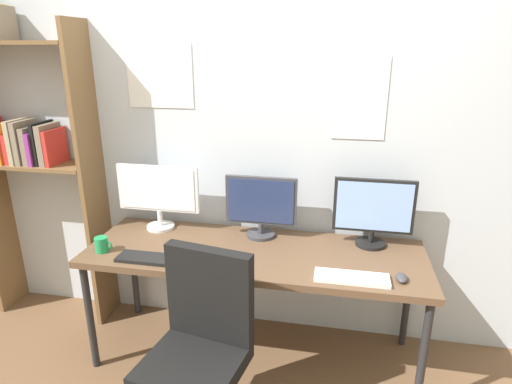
% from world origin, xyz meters
% --- Properties ---
extents(wall_back, '(4.40, 0.11, 2.60)m').
position_xyz_m(wall_back, '(-0.00, 1.02, 1.30)').
color(wall_back, silver).
rests_on(wall_back, ground_plane).
extents(desk, '(2.00, 0.68, 0.74)m').
position_xyz_m(desk, '(0.00, 0.60, 0.69)').
color(desk, brown).
rests_on(desk, ground_plane).
extents(bookshelf, '(0.83, 0.28, 2.17)m').
position_xyz_m(bookshelf, '(-1.61, 0.83, 1.30)').
color(bookshelf, brown).
rests_on(bookshelf, ground_plane).
extents(office_chair, '(0.52, 0.52, 0.99)m').
position_xyz_m(office_chair, '(-0.14, -0.05, 0.40)').
color(office_chair, '#2D2D33').
rests_on(office_chair, ground_plane).
extents(monitor_left, '(0.54, 0.18, 0.43)m').
position_xyz_m(monitor_left, '(-0.68, 0.81, 0.99)').
color(monitor_left, silver).
rests_on(monitor_left, desk).
extents(monitor_center, '(0.45, 0.18, 0.39)m').
position_xyz_m(monitor_center, '(0.00, 0.81, 0.95)').
color(monitor_center, '#38383D').
rests_on(monitor_center, desk).
extents(monitor_right, '(0.47, 0.18, 0.42)m').
position_xyz_m(monitor_right, '(0.68, 0.81, 0.97)').
color(monitor_right, black).
rests_on(monitor_right, desk).
extents(keyboard_left, '(0.37, 0.13, 0.02)m').
position_xyz_m(keyboard_left, '(-0.56, 0.37, 0.75)').
color(keyboard_left, black).
rests_on(keyboard_left, desk).
extents(keyboard_right, '(0.38, 0.13, 0.02)m').
position_xyz_m(keyboard_right, '(0.56, 0.37, 0.75)').
color(keyboard_right, silver).
rests_on(keyboard_right, desk).
extents(mouse_left_side, '(0.06, 0.10, 0.03)m').
position_xyz_m(mouse_left_side, '(0.81, 0.41, 0.76)').
color(mouse_left_side, '#38383D').
rests_on(mouse_left_side, desk).
extents(mouse_right_side, '(0.06, 0.10, 0.03)m').
position_xyz_m(mouse_right_side, '(-0.16, 0.40, 0.76)').
color(mouse_right_side, '#38383D').
rests_on(mouse_right_side, desk).
extents(coffee_mug, '(0.11, 0.08, 0.09)m').
position_xyz_m(coffee_mug, '(-0.88, 0.42, 0.79)').
color(coffee_mug, '#1E8C4C').
rests_on(coffee_mug, desk).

